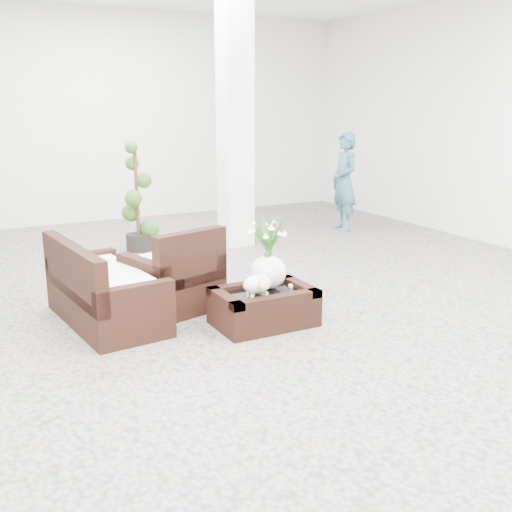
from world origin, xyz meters
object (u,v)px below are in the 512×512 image
coffee_table (264,308)px  topiary (137,198)px  loveseat (106,282)px  armchair (172,268)px

coffee_table → topiary: size_ratio=0.61×
loveseat → armchair: bearing=-90.6°
armchair → loveseat: (-0.67, -0.07, -0.03)m
loveseat → topiary: topiary is taller
coffee_table → armchair: 1.05m
topiary → armchair: bearing=-99.9°
coffee_table → topiary: bearing=92.5°
coffee_table → topiary: 3.40m
coffee_table → loveseat: loveseat is taller
coffee_table → loveseat: size_ratio=0.61×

